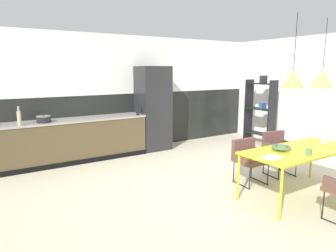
% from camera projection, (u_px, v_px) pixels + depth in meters
% --- Properties ---
extents(ground_plane, '(9.14, 9.14, 0.00)m').
position_uv_depth(ground_plane, '(232.00, 192.00, 4.74)').
color(ground_plane, beige).
extents(back_wall_splashback_dark, '(7.03, 0.12, 1.33)m').
position_uv_depth(back_wall_splashback_dark, '(136.00, 121.00, 7.39)').
color(back_wall_splashback_dark, black).
rests_on(back_wall_splashback_dark, ground).
extents(back_wall_panel_upper, '(7.03, 0.12, 1.33)m').
position_uv_depth(back_wall_panel_upper, '(134.00, 65.00, 7.15)').
color(back_wall_panel_upper, white).
rests_on(back_wall_panel_upper, back_wall_splashback_dark).
extents(kitchen_counter, '(3.31, 0.63, 0.89)m').
position_uv_depth(kitchen_counter, '(68.00, 141.00, 6.23)').
color(kitchen_counter, brown).
rests_on(kitchen_counter, ground).
extents(refrigerator_column, '(0.71, 0.60, 1.96)m').
position_uv_depth(refrigerator_column, '(153.00, 108.00, 7.19)').
color(refrigerator_column, '#232326').
rests_on(refrigerator_column, ground).
extents(dining_table, '(1.84, 0.81, 0.72)m').
position_uv_depth(dining_table, '(300.00, 152.00, 4.50)').
color(dining_table, gold).
rests_on(dining_table, ground).
extents(armchair_far_side, '(0.55, 0.53, 0.77)m').
position_uv_depth(armchair_far_side, '(278.00, 147.00, 5.50)').
color(armchair_far_side, brown).
rests_on(armchair_far_side, ground).
extents(armchair_facing_counter, '(0.52, 0.50, 0.73)m').
position_uv_depth(armchair_facing_counter, '(248.00, 155.00, 5.09)').
color(armchair_facing_counter, brown).
rests_on(armchair_facing_counter, ground).
extents(fruit_bowl, '(0.28, 0.28, 0.07)m').
position_uv_depth(fruit_bowl, '(281.00, 147.00, 4.41)').
color(fruit_bowl, '#4C704C').
rests_on(fruit_bowl, dining_table).
extents(open_book, '(0.28, 0.20, 0.02)m').
position_uv_depth(open_book, '(272.00, 157.00, 4.06)').
color(open_book, white).
rests_on(open_book, dining_table).
extents(mug_white_ceramic, '(0.12, 0.08, 0.08)m').
position_uv_depth(mug_white_ceramic, '(325.00, 141.00, 4.83)').
color(mug_white_ceramic, white).
rests_on(mug_white_ceramic, dining_table).
extents(mug_glass_clear, '(0.12, 0.08, 0.09)m').
position_uv_depth(mug_glass_clear, '(309.00, 152.00, 4.16)').
color(mug_glass_clear, '#5B8456').
rests_on(mug_glass_clear, dining_table).
extents(cooking_pot, '(0.27, 0.27, 0.15)m').
position_uv_depth(cooking_pot, '(44.00, 119.00, 5.80)').
color(cooking_pot, black).
rests_on(cooking_pot, kitchen_counter).
extents(bottle_vinegar_dark, '(0.07, 0.07, 0.35)m').
position_uv_depth(bottle_vinegar_dark, '(19.00, 118.00, 5.49)').
color(bottle_vinegar_dark, tan).
rests_on(bottle_vinegar_dark, kitchen_counter).
extents(bottle_spice_small, '(0.07, 0.07, 0.30)m').
position_uv_depth(bottle_spice_small, '(138.00, 110.00, 6.72)').
color(bottle_spice_small, black).
rests_on(bottle_spice_small, kitchen_counter).
extents(open_shelf_unit, '(0.30, 0.80, 1.74)m').
position_uv_depth(open_shelf_unit, '(261.00, 110.00, 7.79)').
color(open_shelf_unit, black).
rests_on(open_shelf_unit, ground).
extents(pendant_lamp_over_table_near, '(0.30, 0.30, 0.97)m').
position_uv_depth(pendant_lamp_over_table_near, '(293.00, 79.00, 4.07)').
color(pendant_lamp_over_table_near, black).
extents(pendant_lamp_over_table_far, '(0.29, 0.29, 0.99)m').
position_uv_depth(pendant_lamp_over_table_far, '(322.00, 78.00, 4.49)').
color(pendant_lamp_over_table_far, black).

